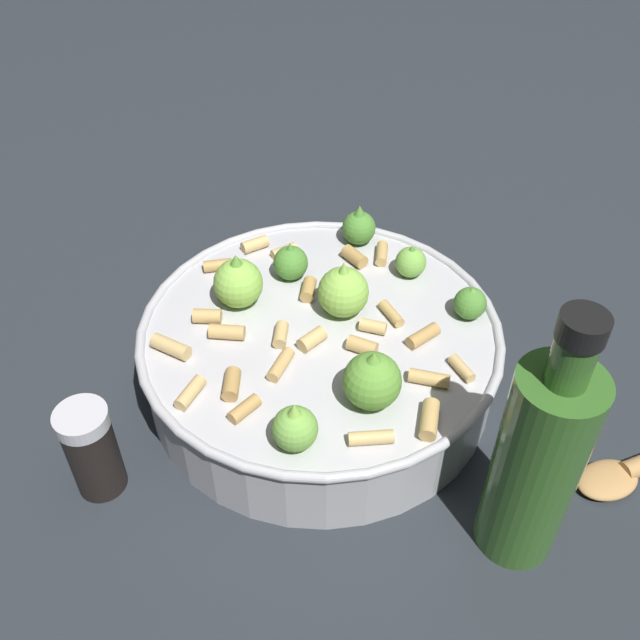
# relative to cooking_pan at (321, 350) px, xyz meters

# --- Properties ---
(ground_plane) EXTENTS (2.40, 2.40, 0.00)m
(ground_plane) POSITION_rel_cooking_pan_xyz_m (-0.00, 0.00, -0.04)
(ground_plane) COLOR #23282D
(cooking_pan) EXTENTS (0.31, 0.31, 0.12)m
(cooking_pan) POSITION_rel_cooking_pan_xyz_m (0.00, 0.00, 0.00)
(cooking_pan) COLOR #B7B7BC
(cooking_pan) RESTS_ON ground
(pepper_shaker) EXTENTS (0.04, 0.04, 0.08)m
(pepper_shaker) POSITION_rel_cooking_pan_xyz_m (-0.19, -0.07, 0.00)
(pepper_shaker) COLOR black
(pepper_shaker) RESTS_ON ground
(olive_oil_bottle) EXTENTS (0.06, 0.06, 0.22)m
(olive_oil_bottle) POSITION_rel_cooking_pan_xyz_m (0.10, -0.18, 0.05)
(olive_oil_bottle) COLOR #336023
(olive_oil_bottle) RESTS_ON ground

